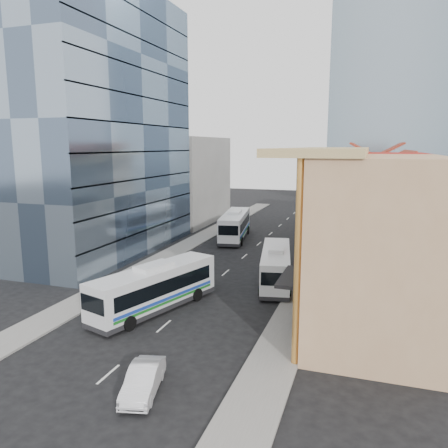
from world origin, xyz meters
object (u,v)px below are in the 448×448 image
(bus_right, at_px, (276,265))
(sedan_right, at_px, (143,380))
(shophouse_tan, at_px, (376,246))
(sedan_left, at_px, (133,309))
(office_tower, at_px, (97,125))
(bus_left_near, at_px, (155,287))
(bus_left_far, at_px, (235,225))

(bus_right, relative_size, sedan_right, 2.55)
(shophouse_tan, xyz_separation_m, sedan_right, (-11.21, -12.03, -5.29))
(shophouse_tan, height_order, sedan_left, shophouse_tan)
(office_tower, distance_m, bus_left_near, 25.18)
(office_tower, height_order, sedan_right, office_tower)
(bus_left_far, bearing_deg, shophouse_tan, -64.66)
(bus_left_far, bearing_deg, sedan_left, -97.23)
(sedan_left, bearing_deg, bus_left_near, 74.20)
(sedan_left, bearing_deg, shophouse_tan, 19.98)
(shophouse_tan, distance_m, bus_right, 12.56)
(office_tower, distance_m, bus_right, 26.74)
(bus_left_near, relative_size, sedan_left, 2.89)
(office_tower, bearing_deg, bus_left_near, -45.72)
(bus_right, bearing_deg, office_tower, 154.76)
(shophouse_tan, xyz_separation_m, bus_left_far, (-17.92, 25.97, -4.02))
(bus_left_near, bearing_deg, bus_right, 69.71)
(shophouse_tan, height_order, office_tower, office_tower)
(bus_right, bearing_deg, sedan_left, -136.88)
(bus_left_near, height_order, bus_left_far, bus_left_far)
(bus_left_far, bearing_deg, bus_right, -71.32)
(bus_left_near, bearing_deg, bus_left_far, 111.73)
(bus_left_far, relative_size, sedan_right, 2.87)
(office_tower, bearing_deg, bus_left_far, 42.45)
(bus_right, distance_m, sedan_left, 14.28)
(bus_left_near, relative_size, bus_right, 1.06)
(office_tower, height_order, sedan_left, office_tower)
(sedan_right, bearing_deg, bus_right, 68.25)
(bus_left_near, xyz_separation_m, sedan_left, (-0.88, -1.91, -1.19))
(bus_left_far, relative_size, bus_right, 1.12)
(office_tower, xyz_separation_m, bus_left_far, (13.08, 11.97, -13.02))
(sedan_left, bearing_deg, bus_left_far, 100.97)
(shophouse_tan, distance_m, sedan_right, 17.27)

